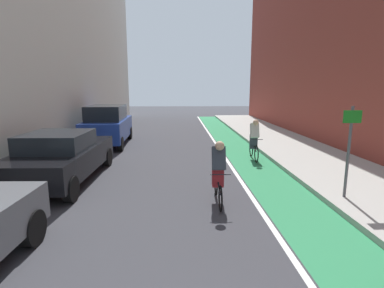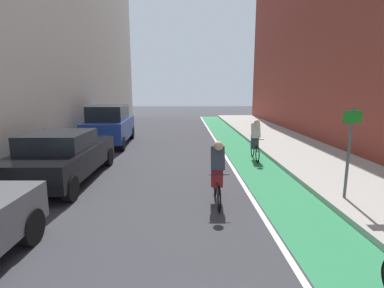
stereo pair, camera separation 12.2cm
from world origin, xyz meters
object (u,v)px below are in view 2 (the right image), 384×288
(street_sign_post, at_px, (350,144))
(parked_suv_blue, at_px, (110,125))
(cyclist_mid, at_px, (217,170))
(parked_sedan_black, at_px, (62,156))
(cyclist_trailing, at_px, (255,138))

(street_sign_post, bearing_deg, parked_suv_blue, 133.66)
(cyclist_mid, bearing_deg, parked_suv_blue, 119.75)
(parked_sedan_black, relative_size, street_sign_post, 2.07)
(parked_sedan_black, distance_m, parked_suv_blue, 5.99)
(parked_sedan_black, distance_m, street_sign_post, 7.94)
(parked_suv_blue, bearing_deg, street_sign_post, -46.34)
(parked_suv_blue, height_order, cyclist_trailing, parked_suv_blue)
(cyclist_trailing, bearing_deg, parked_sedan_black, -158.24)
(cyclist_trailing, bearing_deg, street_sign_post, -76.32)
(cyclist_mid, xyz_separation_m, cyclist_trailing, (2.02, 4.49, 0.01))
(parked_sedan_black, height_order, cyclist_trailing, cyclist_trailing)
(parked_sedan_black, xyz_separation_m, street_sign_post, (7.64, -2.02, 0.71))
(parked_sedan_black, relative_size, cyclist_trailing, 2.71)
(parked_suv_blue, distance_m, cyclist_trailing, 7.34)
(cyclist_mid, xyz_separation_m, street_sign_post, (3.14, -0.13, 0.65))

